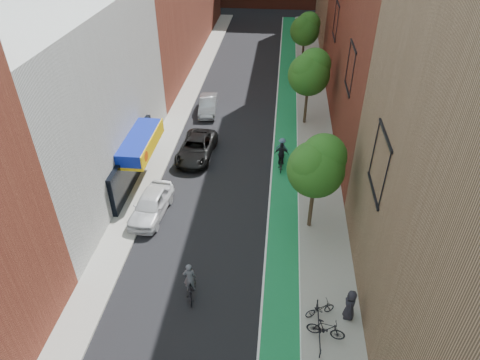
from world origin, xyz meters
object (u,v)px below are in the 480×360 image
(parked_car_black, at_px, (196,148))
(cyclist_lane_far, at_px, (282,151))
(cyclist_lane_near, at_px, (295,164))
(cyclist_lead, at_px, (190,286))
(cyclist_lane_mid, at_px, (281,159))
(parked_car_white, at_px, (151,205))
(parked_car_silver, at_px, (208,105))
(pedestrian, at_px, (350,305))

(parked_car_black, height_order, cyclist_lane_far, cyclist_lane_far)
(parked_car_black, xyz_separation_m, cyclist_lane_near, (7.70, -1.62, 0.08))
(cyclist_lead, bearing_deg, cyclist_lane_mid, -122.47)
(parked_car_white, height_order, cyclist_lane_far, cyclist_lane_far)
(parked_car_silver, xyz_separation_m, cyclist_lead, (2.57, -21.55, 0.02))
(parked_car_white, bearing_deg, cyclist_lane_far, 46.85)
(cyclist_lead, xyz_separation_m, cyclist_lane_far, (4.46, 13.81, 0.08))
(parked_car_silver, distance_m, cyclist_lane_mid, 11.31)
(cyclist_lane_mid, bearing_deg, parked_car_black, -8.61)
(cyclist_lane_mid, height_order, pedestrian, cyclist_lane_mid)
(parked_car_white, distance_m, cyclist_lane_mid, 10.42)
(parked_car_black, distance_m, cyclist_lane_near, 7.87)
(cyclist_lane_mid, bearing_deg, parked_car_silver, -51.33)
(cyclist_lane_mid, height_order, cyclist_lane_far, cyclist_lane_mid)
(cyclist_lane_near, height_order, cyclist_lane_mid, cyclist_lane_mid)
(parked_car_black, distance_m, cyclist_lane_mid, 6.75)
(parked_car_silver, xyz_separation_m, pedestrian, (10.67, -22.19, 0.32))
(parked_car_white, xyz_separation_m, cyclist_lane_mid, (8.27, 6.35, 0.01))
(parked_car_white, height_order, parked_car_silver, parked_car_white)
(cyclist_lead, bearing_deg, cyclist_lane_near, -127.49)
(cyclist_lane_near, height_order, pedestrian, cyclist_lane_near)
(cyclist_lane_far, xyz_separation_m, pedestrian, (3.63, -14.45, 0.22))
(parked_car_silver, xyz_separation_m, cyclist_lane_mid, (7.02, -8.87, 0.08))
(cyclist_lead, bearing_deg, pedestrian, 162.33)
(parked_car_white, relative_size, parked_car_black, 0.86)
(parked_car_black, height_order, parked_car_silver, parked_car_black)
(parked_car_black, height_order, cyclist_lead, cyclist_lead)
(cyclist_lane_far, bearing_deg, pedestrian, 116.16)
(cyclist_lane_near, distance_m, cyclist_lane_mid, 1.18)
(parked_car_black, xyz_separation_m, cyclist_lane_mid, (6.67, -1.05, 0.05))
(parked_car_silver, bearing_deg, pedestrian, -69.18)
(parked_car_white, height_order, cyclist_lane_mid, cyclist_lane_mid)
(parked_car_white, bearing_deg, parked_car_black, 82.60)
(cyclist_lane_near, xyz_separation_m, cyclist_lane_mid, (-1.03, 0.58, -0.03))
(parked_car_silver, bearing_deg, parked_car_white, -99.55)
(cyclist_lane_near, bearing_deg, cyclist_lead, 74.02)
(parked_car_black, relative_size, parked_car_silver, 1.24)
(parked_car_silver, xyz_separation_m, cyclist_lane_far, (7.03, -7.75, 0.10))
(cyclist_lane_near, bearing_deg, cyclist_lane_mid, -20.82)
(cyclist_lane_mid, bearing_deg, cyclist_lead, 71.01)
(cyclist_lead, distance_m, pedestrian, 8.12)
(cyclist_lead, xyz_separation_m, cyclist_lane_mid, (4.44, 12.68, 0.06))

